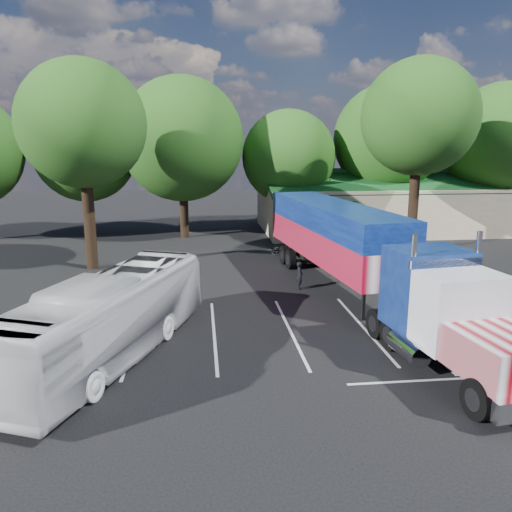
{
  "coord_description": "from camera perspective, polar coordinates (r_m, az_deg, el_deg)",
  "views": [
    {
      "loc": [
        -3.64,
        -25.56,
        7.72
      ],
      "look_at": [
        -0.82,
        -0.44,
        2.0
      ],
      "focal_mm": 35.0,
      "sensor_mm": 36.0,
      "label": 1
    }
  ],
  "objects": [
    {
      "name": "tour_bus",
      "position": [
        18.92,
        -16.38,
        -6.8
      ],
      "size": [
        6.6,
        11.35,
        3.11
      ],
      "primitive_type": "imported",
      "rotation": [
        0.0,
        0.0,
        -0.38
      ],
      "color": "silver",
      "rests_on": "ground"
    },
    {
      "name": "tree_near_left",
      "position": [
        32.32,
        -19.24,
        14.0
      ],
      "size": [
        7.6,
        7.6,
        12.65
      ],
      "color": "black",
      "rests_on": "ground"
    },
    {
      "name": "bicycle",
      "position": [
        34.77,
        2.75,
        0.65
      ],
      "size": [
        1.43,
        1.71,
        0.88
      ],
      "primitive_type": "imported",
      "rotation": [
        0.0,
        0.0,
        0.61
      ],
      "color": "black",
      "rests_on": "ground"
    },
    {
      "name": "ground",
      "position": [
        26.95,
        1.64,
        -3.9
      ],
      "size": [
        120.0,
        120.0,
        0.0
      ],
      "primitive_type": "plane",
      "color": "black",
      "rests_on": "ground"
    },
    {
      "name": "tree_row_f",
      "position": [
        50.04,
        26.34,
        11.54
      ],
      "size": [
        10.4,
        10.4,
        13.0
      ],
      "color": "black",
      "rests_on": "ground"
    },
    {
      "name": "event_hall",
      "position": [
        47.05,
        15.41,
        5.57
      ],
      "size": [
        24.2,
        14.12,
        5.55
      ],
      "color": "beige",
      "rests_on": "ground"
    },
    {
      "name": "tree_row_c",
      "position": [
        41.79,
        -8.48,
        13.05
      ],
      "size": [
        10.0,
        10.0,
        13.05
      ],
      "color": "black",
      "rests_on": "ground"
    },
    {
      "name": "woman",
      "position": [
        27.01,
        5.01,
        -2.24
      ],
      "size": [
        0.4,
        0.58,
        1.52
      ],
      "primitive_type": "imported",
      "rotation": [
        0.0,
        0.0,
        1.5
      ],
      "color": "black",
      "rests_on": "ground"
    },
    {
      "name": "tree_row_b",
      "position": [
        44.37,
        -18.95,
        11.32
      ],
      "size": [
        8.4,
        8.4,
        11.35
      ],
      "color": "black",
      "rests_on": "ground"
    },
    {
      "name": "silver_sedan",
      "position": [
        39.44,
        7.59,
        2.5
      ],
      "size": [
        4.92,
        2.36,
        1.55
      ],
      "primitive_type": "imported",
      "rotation": [
        0.0,
        0.0,
        1.41
      ],
      "color": "#A9ADB1",
      "rests_on": "ground"
    },
    {
      "name": "tree_row_e",
      "position": [
        46.63,
        14.89,
        12.78
      ],
      "size": [
        9.6,
        9.6,
        12.9
      ],
      "color": "black",
      "rests_on": "ground"
    },
    {
      "name": "tree_near_right",
      "position": [
        37.32,
        18.17,
        14.81
      ],
      "size": [
        8.0,
        8.0,
        13.5
      ],
      "color": "black",
      "rests_on": "ground"
    },
    {
      "name": "tree_row_d",
      "position": [
        43.75,
        3.74,
        11.23
      ],
      "size": [
        8.0,
        8.0,
        10.6
      ],
      "color": "black",
      "rests_on": "ground"
    },
    {
      "name": "semi_truck",
      "position": [
        25.23,
        11.08,
        0.97
      ],
      "size": [
        5.54,
        22.74,
        4.73
      ],
      "rotation": [
        0.0,
        0.0,
        0.12
      ],
      "color": "black",
      "rests_on": "ground"
    }
  ]
}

